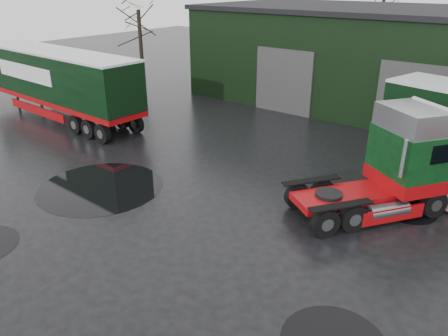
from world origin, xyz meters
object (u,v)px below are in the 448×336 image
(hero_tractor, at_px, (370,163))
(tree_back_a, at_px, (381,19))
(warehouse, at_px, (447,64))
(trailer_left, at_px, (58,85))
(tree_left, at_px, (140,35))

(hero_tractor, height_order, tree_back_a, tree_back_a)
(hero_tractor, bearing_deg, warehouse, 128.78)
(trailer_left, bearing_deg, tree_back_a, -19.89)
(hero_tractor, relative_size, tree_back_a, 0.67)
(hero_tractor, xyz_separation_m, trailer_left, (-19.29, -0.13, 0.12))
(warehouse, xyz_separation_m, tree_back_a, (-8.00, 10.00, 1.59))
(tree_left, bearing_deg, tree_back_a, 58.57)
(trailer_left, distance_m, tree_back_a, 27.64)
(hero_tractor, relative_size, tree_left, 0.75)
(hero_tractor, relative_size, trailer_left, 0.47)
(warehouse, relative_size, hero_tractor, 5.12)
(warehouse, distance_m, hero_tractor, 15.60)
(tree_left, bearing_deg, hero_tractor, -20.28)
(warehouse, distance_m, trailer_left, 23.86)
(trailer_left, relative_size, tree_left, 1.58)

